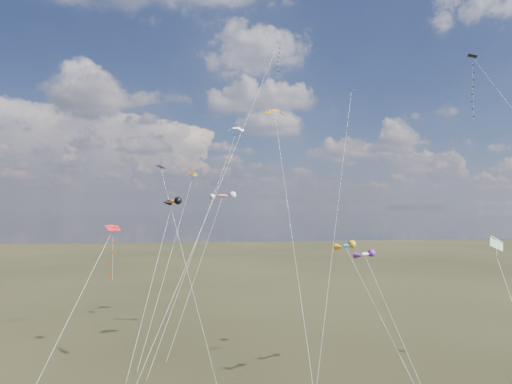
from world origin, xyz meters
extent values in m
cube|color=black|center=(21.86, 11.33, 33.06)|extent=(1.15, 1.17, 0.31)
cube|color=#091847|center=(5.76, 34.72, 42.17)|extent=(0.93, 0.90, 0.33)
cylinder|color=silver|center=(-3.46, 19.55, 21.09)|extent=(18.47, 30.37, 42.19)
cube|color=black|center=(-10.65, 21.39, 21.97)|extent=(1.25, 1.27, 0.45)
cylinder|color=silver|center=(-7.47, 14.84, 10.98)|extent=(6.39, 13.12, 21.98)
cube|color=red|center=(-13.27, 5.65, 15.63)|extent=(1.38, 1.35, 0.44)
cylinder|color=silver|center=(-16.19, 0.69, 7.81)|extent=(5.89, 9.96, 15.64)
cube|color=orange|center=(13.36, 24.18, 32.57)|extent=(1.07, 1.06, 0.26)
cylinder|color=silver|center=(8.57, 15.88, 16.29)|extent=(9.60, 16.62, 32.59)
cylinder|color=silver|center=(2.31, 9.40, 14.30)|extent=(0.57, 21.05, 28.61)
cylinder|color=silver|center=(-6.07, 25.24, 14.62)|extent=(10.86, 20.88, 29.25)
cube|color=#332316|center=(-11.49, 14.82, 0.06)|extent=(0.10, 0.10, 0.12)
cylinder|color=silver|center=(-9.87, 26.56, 11.15)|extent=(5.62, 18.60, 22.31)
cube|color=#332316|center=(-12.67, 17.28, 0.06)|extent=(0.10, 0.10, 0.12)
ellipsoid|color=orange|center=(-9.13, 17.12, 17.93)|extent=(2.13, 2.42, 0.89)
cylinder|color=silver|center=(-11.08, 12.08, 8.96)|extent=(3.93, 10.11, 17.94)
ellipsoid|color=silver|center=(11.15, 14.24, 12.36)|extent=(2.49, 1.95, 0.79)
cylinder|color=silver|center=(12.47, 10.26, 6.18)|extent=(2.68, 7.97, 12.37)
ellipsoid|color=red|center=(-2.91, 31.30, 18.92)|extent=(3.31, 1.45, 1.10)
cylinder|color=silver|center=(-6.38, 25.70, 9.46)|extent=(6.96, 11.24, 18.94)
cube|color=#332316|center=(-9.84, 20.09, 0.06)|extent=(0.10, 0.10, 0.12)
ellipsoid|color=#0C48B6|center=(7.86, 10.82, 13.57)|extent=(2.26, 1.92, 0.89)
cylinder|color=silver|center=(9.63, 5.29, 6.78)|extent=(3.55, 11.08, 13.58)
camera|label=1|loc=(-6.91, -32.10, 17.23)|focal=32.00mm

